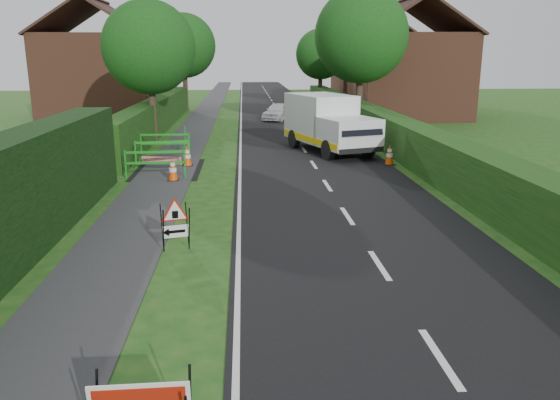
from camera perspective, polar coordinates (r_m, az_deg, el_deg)
ground at (r=10.03m, az=-2.42°, el=-9.37°), size 120.00×120.00×0.00m
road_surface at (r=44.42m, az=-0.34°, el=9.55°), size 6.00×90.00×0.02m
footpath at (r=44.42m, az=-7.54°, el=9.43°), size 2.00×90.00×0.02m
hedge_west_far at (r=31.78m, az=-12.59°, el=7.07°), size 1.00×24.00×1.80m
hedge_east at (r=26.34m, az=10.99°, el=5.60°), size 1.20×50.00×1.50m
house_west at (r=40.37m, az=-18.33°, el=12.40°), size 7.50×7.40×7.88m
house_east_a at (r=38.81m, az=13.26°, el=12.68°), size 7.50×7.40×7.88m
house_east_b at (r=52.59m, az=9.84°, el=13.32°), size 7.50×7.40×7.88m
tree_nw at (r=27.50m, az=-13.53°, el=15.23°), size 4.40×4.40×6.70m
tree_ne at (r=31.85m, az=8.47°, el=16.61°), size 5.20×5.20×7.79m
tree_fw at (r=43.38m, az=-10.03°, el=15.59°), size 4.80×4.80×7.24m
tree_fe at (r=47.60m, az=4.28°, el=14.95°), size 4.20×4.20×6.33m
triangle_sign at (r=11.89m, az=-11.04°, el=-2.11°), size 0.84×0.84×1.01m
works_van at (r=24.13m, az=5.04°, el=8.10°), size 3.69×5.73×2.45m
traffic_cone_0 at (r=21.60m, az=11.38°, el=4.64°), size 0.38×0.38×0.79m
traffic_cone_1 at (r=23.82m, az=9.11°, el=5.68°), size 0.38×0.38×0.79m
traffic_cone_2 at (r=26.41m, az=8.58°, el=6.59°), size 0.38×0.38×0.79m
traffic_cone_3 at (r=18.80m, az=-11.14°, el=3.16°), size 0.38×0.38×0.79m
traffic_cone_4 at (r=21.23m, az=-9.66°, el=4.55°), size 0.38×0.38×0.79m
ped_barrier_0 at (r=19.24m, az=-12.91°, el=4.05°), size 2.07×0.42×1.00m
ped_barrier_1 at (r=21.45m, az=-12.20°, el=5.18°), size 2.09×0.65×1.00m
ped_barrier_2 at (r=23.44m, az=-11.92°, el=5.99°), size 2.07×0.39×1.00m
ped_barrier_3 at (r=24.46m, az=-9.86°, el=6.45°), size 0.58×2.09×1.00m
redwhite_plank at (r=20.33m, az=-12.21°, el=2.84°), size 1.47×0.40×0.25m
hatchback_car at (r=36.21m, az=-0.17°, el=9.24°), size 2.58×3.61×1.14m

